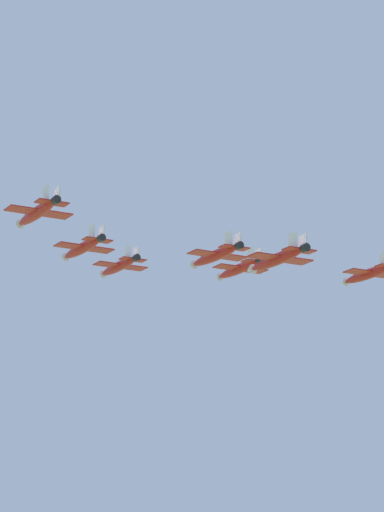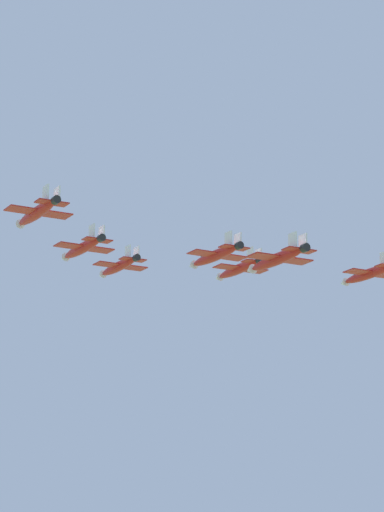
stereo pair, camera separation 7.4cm
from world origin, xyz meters
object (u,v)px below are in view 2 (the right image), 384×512
(jet_trailing, at_px, (277,259))
(jet_lead, at_px, (119,266))
(jet_slot_rear, at_px, (215,255))
(jet_left_outer, at_px, (37,212))
(jet_right_outer, at_px, (369,273))
(jet_right_wingman, at_px, (239,269))
(jet_left_wingman, at_px, (82,248))

(jet_trailing, bearing_deg, jet_lead, 0.25)
(jet_lead, relative_size, jet_slot_rear, 1.03)
(jet_lead, xyz_separation_m, jet_left_outer, (-28.62, -36.26, -3.38))
(jet_lead, relative_size, jet_right_outer, 1.02)
(jet_slot_rear, bearing_deg, jet_left_outer, 88.88)
(jet_right_wingman, xyz_separation_m, jet_left_outer, (-44.21, -19.22, -0.85))
(jet_right_outer, height_order, jet_trailing, jet_right_outer)
(jet_left_wingman, relative_size, jet_left_outer, 1.01)
(jet_lead, distance_m, jet_left_wingman, 23.24)
(jet_lead, bearing_deg, jet_right_wingman, -139.89)
(jet_right_wingman, height_order, jet_slot_rear, jet_right_wingman)
(jet_left_wingman, distance_m, jet_trailing, 39.06)
(jet_lead, height_order, jet_trailing, jet_lead)
(jet_left_outer, relative_size, jet_trailing, 1.01)
(jet_left_wingman, relative_size, jet_right_wingman, 1.01)
(jet_right_outer, distance_m, jet_trailing, 35.09)
(jet_right_wingman, distance_m, jet_left_outer, 48.21)
(jet_right_outer, xyz_separation_m, jet_trailing, (-29.26, -18.67, -5.16))
(jet_right_wingman, xyz_separation_m, jet_right_outer, (15.59, -17.04, -2.87))
(jet_lead, bearing_deg, jet_slot_rear, 179.74)
(jet_left_wingman, height_order, jet_right_outer, jet_left_wingman)
(jet_trailing, bearing_deg, jet_slot_rear, 0.25)
(jet_lead, relative_size, jet_left_outer, 1.01)
(jet_lead, xyz_separation_m, jet_right_outer, (31.18, -34.09, -5.39))
(jet_right_wingman, bearing_deg, jet_right_outer, -138.68)
(jet_left_outer, xyz_separation_m, jet_slot_rear, (29.90, 1.09, -2.63))
(jet_lead, bearing_deg, jet_right_outer, -139.89)
(jet_slot_rear, bearing_deg, jet_trailing, 178.88)
(jet_lead, height_order, jet_right_wingman, jet_lead)
(jet_right_outer, relative_size, jet_slot_rear, 1.02)
(jet_slot_rear, height_order, jet_trailing, jet_slot_rear)
(jet_right_wingman, bearing_deg, jet_trailing, 157.93)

